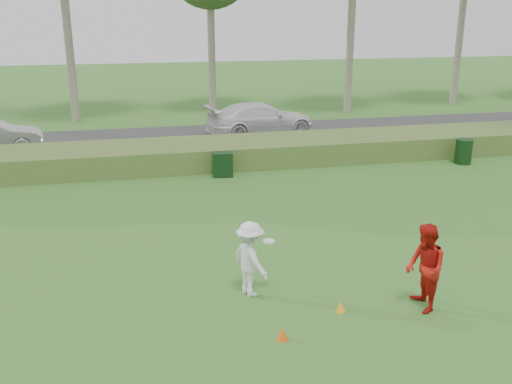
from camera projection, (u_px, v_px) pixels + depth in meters
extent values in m
plane|color=#2C6622|center=(299.00, 307.00, 11.96)|extent=(120.00, 120.00, 0.00)
cube|color=#466528|center=(211.00, 153.00, 22.96)|extent=(80.00, 3.00, 0.90)
cube|color=#2D2D2D|center=(196.00, 138.00, 27.73)|extent=(80.00, 6.00, 0.06)
cylinder|color=gray|center=(211.00, 14.00, 33.38)|extent=(0.44, 0.44, 11.50)
imported|color=white|center=(250.00, 259.00, 12.27)|extent=(0.99, 1.24, 1.68)
cylinder|color=white|center=(268.00, 241.00, 12.25)|extent=(0.27, 0.27, 0.03)
imported|color=#B6150F|center=(425.00, 268.00, 11.63)|extent=(0.79, 0.97, 1.86)
cone|color=#E2570B|center=(282.00, 334.00, 10.75)|extent=(0.22, 0.22, 0.25)
cone|color=yellow|center=(341.00, 306.00, 11.77)|extent=(0.22, 0.22, 0.24)
cube|color=black|center=(223.00, 165.00, 21.24)|extent=(0.77, 0.53, 0.92)
cylinder|color=black|center=(464.00, 151.00, 23.05)|extent=(0.79, 0.79, 1.00)
imported|color=white|center=(261.00, 119.00, 28.08)|extent=(5.69, 3.06, 1.57)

